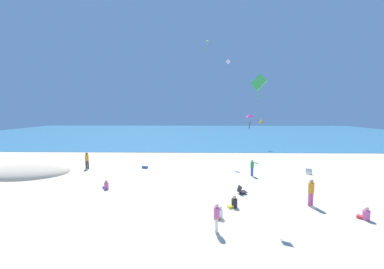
# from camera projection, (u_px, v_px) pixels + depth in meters

# --- Properties ---
(ground_plane) EXTENTS (120.00, 120.00, 0.00)m
(ground_plane) POSITION_uv_depth(u_px,v_px,m) (193.00, 172.00, 22.31)
(ground_plane) COLOR beige
(ocean_water) EXTENTS (120.00, 60.00, 0.05)m
(ocean_water) POSITION_uv_depth(u_px,v_px,m) (196.00, 133.00, 62.39)
(ocean_water) COLOR teal
(ocean_water) RESTS_ON ground_plane
(dune_mound) EXTENTS (7.63, 5.34, 1.82)m
(dune_mound) POSITION_uv_depth(u_px,v_px,m) (28.00, 173.00, 21.86)
(dune_mound) COLOR beige
(dune_mound) RESTS_ON ground_plane
(beach_chair_far_left) EXTENTS (0.71, 0.74, 0.54)m
(beach_chair_far_left) POSITION_uv_depth(u_px,v_px,m) (309.00, 171.00, 21.51)
(beach_chair_far_left) COLOR white
(beach_chair_far_left) RESTS_ON ground_plane
(beach_chair_near_camera) EXTENTS (0.71, 0.66, 0.58)m
(beach_chair_near_camera) POSITION_uv_depth(u_px,v_px,m) (241.00, 190.00, 16.37)
(beach_chair_near_camera) COLOR black
(beach_chair_near_camera) RESTS_ON ground_plane
(cooler_box) EXTENTS (0.62, 0.46, 0.28)m
(cooler_box) POSITION_uv_depth(u_px,v_px,m) (145.00, 167.00, 23.75)
(cooler_box) COLOR #2D56B7
(cooler_box) RESTS_ON ground_plane
(person_0) EXTENTS (0.60, 0.60, 0.70)m
(person_0) POSITION_uv_depth(u_px,v_px,m) (220.00, 214.00, 12.59)
(person_0) COLOR white
(person_0) RESTS_ON ground_plane
(person_1) EXTENTS (0.67, 0.50, 0.75)m
(person_1) POSITION_uv_depth(u_px,v_px,m) (234.00, 203.00, 14.03)
(person_1) COLOR black
(person_1) RESTS_ON ground_plane
(person_2) EXTENTS (0.38, 0.38, 1.52)m
(person_2) POSITION_uv_depth(u_px,v_px,m) (252.00, 167.00, 20.80)
(person_2) COLOR blue
(person_2) RESTS_ON ground_plane
(person_3) EXTENTS (0.34, 0.34, 1.46)m
(person_3) POSITION_uv_depth(u_px,v_px,m) (217.00, 216.00, 11.08)
(person_3) COLOR white
(person_3) RESTS_ON ground_plane
(person_4) EXTENTS (0.60, 0.58, 0.69)m
(person_4) POSITION_uv_depth(u_px,v_px,m) (106.00, 186.00, 17.40)
(person_4) COLOR #D8599E
(person_4) RESTS_ON ground_plane
(person_5) EXTENTS (0.41, 0.41, 1.71)m
(person_5) POSITION_uv_depth(u_px,v_px,m) (311.00, 191.00, 14.21)
(person_5) COLOR #D8599E
(person_5) RESTS_ON ground_plane
(person_6) EXTENTS (0.63, 0.64, 0.74)m
(person_6) POSITION_uv_depth(u_px,v_px,m) (365.00, 215.00, 12.45)
(person_6) COLOR #D8599E
(person_6) RESTS_ON ground_plane
(person_7) EXTENTS (0.34, 0.34, 1.69)m
(person_7) POSITION_uv_depth(u_px,v_px,m) (87.00, 159.00, 23.46)
(person_7) COLOR black
(person_7) RESTS_ON ground_plane
(kite_orange) EXTENTS (0.96, 0.98, 1.35)m
(kite_orange) POSITION_uv_depth(u_px,v_px,m) (261.00, 121.00, 35.50)
(kite_orange) COLOR orange
(kite_lime) EXTENTS (0.59, 0.60, 1.55)m
(kite_lime) POSITION_uv_depth(u_px,v_px,m) (207.00, 41.00, 30.54)
(kite_lime) COLOR #99DB33
(kite_green) EXTENTS (0.61, 0.65, 1.14)m
(kite_green) POSITION_uv_depth(u_px,v_px,m) (259.00, 82.00, 10.31)
(kite_green) COLOR green
(kite_white) EXTENTS (0.75, 0.10, 1.57)m
(kite_white) POSITION_uv_depth(u_px,v_px,m) (228.00, 62.00, 33.20)
(kite_white) COLOR white
(kite_magenta) EXTENTS (0.59, 0.61, 0.95)m
(kite_magenta) POSITION_uv_depth(u_px,v_px,m) (250.00, 116.00, 13.20)
(kite_magenta) COLOR #DB3DA8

